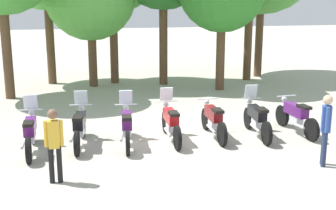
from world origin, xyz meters
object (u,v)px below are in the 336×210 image
motorcycle_0 (30,132)px  motorcycle_1 (80,126)px  motorcycle_2 (127,126)px  person_0 (54,141)px  motorcycle_5 (257,118)px  motorcycle_6 (296,116)px  motorcycle_4 (213,120)px  motorcycle_3 (171,122)px  person_1 (326,125)px

motorcycle_0 → motorcycle_1: bearing=-77.7°
motorcycle_2 → person_0: bearing=146.5°
motorcycle_1 → motorcycle_5: 4.91m
motorcycle_5 → motorcycle_6: size_ratio=1.00×
person_0 → motorcycle_4: bearing=120.0°
motorcycle_1 → motorcycle_5: same height
motorcycle_1 → motorcycle_5: (4.91, -0.13, 0.00)m
motorcycle_6 → motorcycle_1: bearing=83.9°
motorcycle_2 → motorcycle_3: bearing=-78.3°
motorcycle_5 → motorcycle_6: 1.22m
motorcycle_0 → motorcycle_3: (3.68, 0.24, 0.00)m
motorcycle_4 → motorcycle_2: bearing=94.3°
motorcycle_4 → motorcycle_6: bearing=-92.2°
motorcycle_0 → motorcycle_4: 4.92m
motorcycle_1 → person_0: size_ratio=1.34×
motorcycle_4 → motorcycle_1: bearing=89.8°
motorcycle_0 → motorcycle_6: motorcycle_0 is taller
motorcycle_0 → motorcycle_5: (6.14, 0.15, 0.00)m
motorcycle_3 → motorcycle_6: (3.68, -0.02, -0.01)m
motorcycle_1 → motorcycle_2: 1.24m
motorcycle_0 → person_1: size_ratio=1.29×
motorcycle_5 → person_0: size_ratio=1.35×
motorcycle_2 → motorcycle_3: (1.22, 0.14, 0.00)m
motorcycle_3 → person_0: 3.84m
person_1 → motorcycle_6: bearing=-79.1°
motorcycle_4 → person_1: 3.28m
motorcycle_2 → motorcycle_5: size_ratio=1.00×
motorcycle_5 → motorcycle_2: bearing=93.7°
motorcycle_3 → person_0: (-2.99, -2.37, 0.43)m
motorcycle_5 → person_1: bearing=-161.9°
motorcycle_6 → motorcycle_5: bearing=87.7°
motorcycle_0 → motorcycle_5: bearing=-89.4°
motorcycle_5 → person_0: bearing=115.5°
motorcycle_0 → motorcycle_3: same height
motorcycle_6 → person_0: size_ratio=1.35×
motorcycle_3 → person_1: size_ratio=1.29×
motorcycle_2 → motorcycle_5: (3.68, 0.06, 0.00)m
motorcycle_2 → motorcycle_6: 4.90m
motorcycle_3 → motorcycle_4: (1.23, 0.06, -0.01)m
motorcycle_0 → motorcycle_3: 3.69m
person_0 → motorcycle_0: bearing=-161.8°
motorcycle_2 → person_1: 5.01m
motorcycle_4 → motorcycle_5: (1.23, -0.14, 0.01)m
motorcycle_3 → motorcycle_4: size_ratio=1.00×
motorcycle_4 → person_1: size_ratio=1.29×
motorcycle_1 → motorcycle_5: size_ratio=1.00×
motorcycle_1 → motorcycle_6: 6.13m
motorcycle_1 → motorcycle_4: motorcycle_1 is taller
motorcycle_4 → person_0: person_0 is taller
motorcycle_3 → person_1: person_1 is taller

